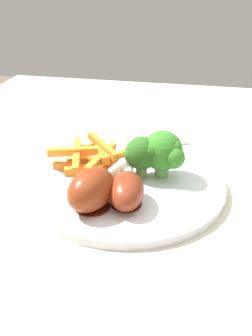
% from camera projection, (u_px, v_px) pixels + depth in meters
% --- Properties ---
extents(dining_table, '(1.02, 0.82, 0.72)m').
position_uv_depth(dining_table, '(122.00, 232.00, 0.65)').
color(dining_table, beige).
rests_on(dining_table, ground_plane).
extents(dinner_plate, '(0.28, 0.28, 0.01)m').
position_uv_depth(dinner_plate, '(126.00, 184.00, 0.56)').
color(dinner_plate, silver).
rests_on(dinner_plate, dining_table).
extents(broccoli_floret_front, '(0.05, 0.05, 0.06)m').
position_uv_depth(broccoli_floret_front, '(142.00, 153.00, 0.55)').
color(broccoli_floret_front, '#8DA159').
rests_on(broccoli_floret_front, dinner_plate).
extents(broccoli_floret_middle, '(0.06, 0.06, 0.07)m').
position_uv_depth(broccoli_floret_middle, '(163.00, 152.00, 0.55)').
color(broccoli_floret_middle, '#77B45E').
rests_on(broccoli_floret_middle, dinner_plate).
extents(carrot_fries_pile, '(0.13, 0.14, 0.04)m').
position_uv_depth(carrot_fries_pile, '(95.00, 159.00, 0.58)').
color(carrot_fries_pile, orange).
rests_on(carrot_fries_pile, dinner_plate).
extents(chicken_drumstick_near, '(0.13, 0.07, 0.05)m').
position_uv_depth(chicken_drumstick_near, '(93.00, 188.00, 0.49)').
color(chicken_drumstick_near, '#5D1D0C').
rests_on(chicken_drumstick_near, dinner_plate).
extents(chicken_drumstick_far, '(0.13, 0.05, 0.04)m').
position_uv_depth(chicken_drumstick_far, '(127.00, 188.00, 0.50)').
color(chicken_drumstick_far, '#5E1C0E').
rests_on(chicken_drumstick_far, dinner_plate).
extents(fork, '(0.19, 0.07, 0.00)m').
position_uv_depth(fork, '(175.00, 124.00, 0.78)').
color(fork, silver).
rests_on(fork, dining_table).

